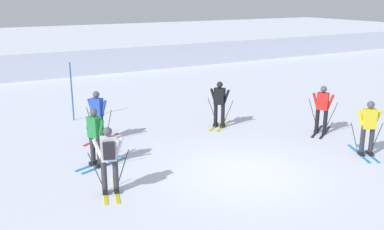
# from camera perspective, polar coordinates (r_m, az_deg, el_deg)

# --- Properties ---
(ground_plane) EXTENTS (120.00, 120.00, 0.00)m
(ground_plane) POSITION_cam_1_polar(r_m,az_deg,el_deg) (12.26, 6.68, -7.49)
(ground_plane) COLOR silver
(far_snow_ridge) EXTENTS (80.00, 8.17, 1.53)m
(far_snow_ridge) POSITION_cam_1_polar(r_m,az_deg,el_deg) (30.75, -16.79, 7.40)
(far_snow_ridge) COLOR silver
(far_snow_ridge) RESTS_ON ground
(skier_white) EXTENTS (0.97, 1.64, 1.71)m
(skier_white) POSITION_cam_1_polar(r_m,az_deg,el_deg) (10.82, -10.75, -5.42)
(skier_white) COLOR gold
(skier_white) RESTS_ON ground
(skier_black) EXTENTS (1.49, 1.27, 1.71)m
(skier_black) POSITION_cam_1_polar(r_m,az_deg,el_deg) (16.03, 3.60, 1.58)
(skier_black) COLOR gold
(skier_black) RESTS_ON ground
(skier_blue) EXTENTS (1.50, 1.26, 1.71)m
(skier_blue) POSITION_cam_1_polar(r_m,az_deg,el_deg) (14.78, -12.19, 0.05)
(skier_blue) COLOR red
(skier_blue) RESTS_ON ground
(skier_red) EXTENTS (1.55, 1.17, 1.71)m
(skier_red) POSITION_cam_1_polar(r_m,az_deg,el_deg) (15.91, 16.58, 0.85)
(skier_red) COLOR black
(skier_red) RESTS_ON ground
(skier_yellow) EXTENTS (1.06, 1.59, 1.71)m
(skier_yellow) POSITION_cam_1_polar(r_m,az_deg,el_deg) (14.17, 21.95, -1.42)
(skier_yellow) COLOR #237AC6
(skier_yellow) RESTS_ON ground
(skier_green) EXTENTS (1.62, 0.96, 1.71)m
(skier_green) POSITION_cam_1_polar(r_m,az_deg,el_deg) (12.63, -12.47, -2.63)
(skier_green) COLOR #237AC6
(skier_green) RESTS_ON ground
(trail_marker_pole) EXTENTS (0.05, 0.05, 2.27)m
(trail_marker_pole) POSITION_cam_1_polar(r_m,az_deg,el_deg) (17.45, -15.36, 2.94)
(trail_marker_pole) COLOR #1E56AD
(trail_marker_pole) RESTS_ON ground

